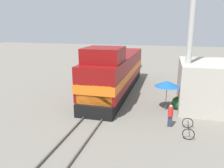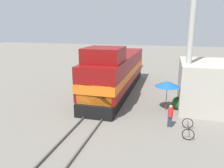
{
  "view_description": "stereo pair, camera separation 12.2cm",
  "coord_description": "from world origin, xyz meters",
  "px_view_note": "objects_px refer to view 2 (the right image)",
  "views": [
    {
      "loc": [
        5.07,
        -16.13,
        6.69
      ],
      "look_at": [
        1.2,
        -1.25,
        2.54
      ],
      "focal_mm": 35.0,
      "sensor_mm": 36.0,
      "label": 1
    },
    {
      "loc": [
        5.19,
        -16.1,
        6.69
      ],
      "look_at": [
        1.2,
        -1.25,
        2.54
      ],
      "focal_mm": 35.0,
      "sensor_mm": 36.0,
      "label": 2
    }
  ],
  "objects_px": {
    "bicycle": "(188,128)",
    "vendor_umbrella": "(167,84)",
    "person_bystander": "(170,115)",
    "utility_pole": "(191,39)",
    "billboard_sign": "(191,74)",
    "locomotive": "(116,73)"
  },
  "relations": [
    {
      "from": "bicycle",
      "to": "vendor_umbrella",
      "type": "bearing_deg",
      "value": -66.47
    },
    {
      "from": "vendor_umbrella",
      "to": "person_bystander",
      "type": "bearing_deg",
      "value": -83.42
    },
    {
      "from": "utility_pole",
      "to": "person_bystander",
      "type": "height_order",
      "value": "utility_pole"
    },
    {
      "from": "billboard_sign",
      "to": "vendor_umbrella",
      "type": "bearing_deg",
      "value": -124.71
    },
    {
      "from": "utility_pole",
      "to": "billboard_sign",
      "type": "height_order",
      "value": "utility_pole"
    },
    {
      "from": "billboard_sign",
      "to": "utility_pole",
      "type": "bearing_deg",
      "value": -102.75
    },
    {
      "from": "utility_pole",
      "to": "billboard_sign",
      "type": "relative_size",
      "value": 3.25
    },
    {
      "from": "billboard_sign",
      "to": "person_bystander",
      "type": "distance_m",
      "value": 6.36
    },
    {
      "from": "utility_pole",
      "to": "billboard_sign",
      "type": "distance_m",
      "value": 3.91
    },
    {
      "from": "locomotive",
      "to": "bicycle",
      "type": "relative_size",
      "value": 8.74
    },
    {
      "from": "vendor_umbrella",
      "to": "bicycle",
      "type": "relative_size",
      "value": 1.43
    },
    {
      "from": "vendor_umbrella",
      "to": "bicycle",
      "type": "xyz_separation_m",
      "value": [
        1.47,
        -3.8,
        -1.84
      ]
    },
    {
      "from": "utility_pole",
      "to": "person_bystander",
      "type": "xyz_separation_m",
      "value": [
        -1.14,
        -3.67,
        -4.86
      ]
    },
    {
      "from": "billboard_sign",
      "to": "bicycle",
      "type": "height_order",
      "value": "billboard_sign"
    },
    {
      "from": "vendor_umbrella",
      "to": "billboard_sign",
      "type": "distance_m",
      "value": 3.52
    },
    {
      "from": "utility_pole",
      "to": "billboard_sign",
      "type": "bearing_deg",
      "value": 77.25
    },
    {
      "from": "utility_pole",
      "to": "vendor_umbrella",
      "type": "relative_size",
      "value": 4.63
    },
    {
      "from": "utility_pole",
      "to": "vendor_umbrella",
      "type": "distance_m",
      "value": 3.84
    },
    {
      "from": "person_bystander",
      "to": "vendor_umbrella",
      "type": "bearing_deg",
      "value": 96.58
    },
    {
      "from": "locomotive",
      "to": "billboard_sign",
      "type": "xyz_separation_m",
      "value": [
        7.09,
        -0.73,
        0.46
      ]
    },
    {
      "from": "utility_pole",
      "to": "vendor_umbrella",
      "type": "bearing_deg",
      "value": -156.59
    },
    {
      "from": "locomotive",
      "to": "billboard_sign",
      "type": "distance_m",
      "value": 7.15
    }
  ]
}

